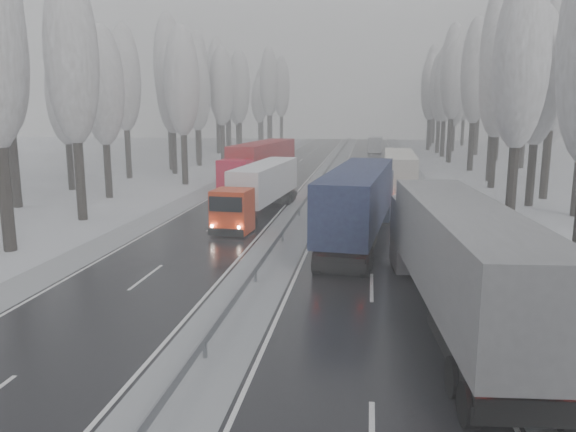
% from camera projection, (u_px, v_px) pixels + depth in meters
% --- Properties ---
extents(ground, '(260.00, 260.00, 0.00)m').
position_uv_depth(ground, '(159.00, 428.00, 13.97)').
color(ground, silver).
rests_on(ground, ground).
extents(carriageway_right, '(7.50, 200.00, 0.03)m').
position_uv_depth(carriageway_right, '(371.00, 213.00, 42.37)').
color(carriageway_right, black).
rests_on(carriageway_right, ground).
extents(carriageway_left, '(7.50, 200.00, 0.03)m').
position_uv_depth(carriageway_left, '(236.00, 209.00, 43.85)').
color(carriageway_left, black).
rests_on(carriageway_left, ground).
extents(median_slush, '(3.00, 200.00, 0.04)m').
position_uv_depth(median_slush, '(303.00, 211.00, 43.11)').
color(median_slush, '#96999D').
rests_on(median_slush, ground).
extents(shoulder_right, '(2.40, 200.00, 0.04)m').
position_uv_depth(shoulder_right, '(439.00, 215.00, 41.66)').
color(shoulder_right, '#96999D').
rests_on(shoulder_right, ground).
extents(shoulder_left, '(2.40, 200.00, 0.04)m').
position_uv_depth(shoulder_left, '(175.00, 208.00, 44.55)').
color(shoulder_left, '#96999D').
rests_on(shoulder_left, ground).
extents(median_guardrail, '(0.12, 200.00, 0.76)m').
position_uv_depth(median_guardrail, '(303.00, 204.00, 42.99)').
color(median_guardrail, slate).
rests_on(median_guardrail, ground).
extents(tree_18, '(3.60, 3.60, 16.58)m').
position_uv_depth(tree_18, '(521.00, 63.00, 36.13)').
color(tree_18, black).
rests_on(tree_18, ground).
extents(tree_20, '(3.60, 3.60, 15.71)m').
position_uv_depth(tree_20, '(539.00, 77.00, 43.66)').
color(tree_20, black).
rests_on(tree_20, ground).
extents(tree_21, '(3.60, 3.60, 18.62)m').
position_uv_depth(tree_21, '(555.00, 57.00, 46.88)').
color(tree_21, black).
rests_on(tree_21, ground).
extents(tree_22, '(3.60, 3.60, 15.86)m').
position_uv_depth(tree_22, '(498.00, 82.00, 53.90)').
color(tree_22, black).
rests_on(tree_22, ground).
extents(tree_23, '(3.60, 3.60, 13.55)m').
position_uv_depth(tree_23, '(553.00, 98.00, 57.18)').
color(tree_23, black).
rests_on(tree_23, ground).
extents(tree_24, '(3.60, 3.60, 20.49)m').
position_uv_depth(tree_24, '(497.00, 55.00, 58.48)').
color(tree_24, black).
rests_on(tree_24, ground).
extents(tree_25, '(3.60, 3.60, 19.44)m').
position_uv_depth(tree_25, '(555.00, 64.00, 61.51)').
color(tree_25, black).
rests_on(tree_25, ground).
extents(tree_26, '(3.60, 3.60, 18.78)m').
position_uv_depth(tree_26, '(476.00, 72.00, 68.69)').
color(tree_26, black).
rests_on(tree_26, ground).
extents(tree_27, '(3.60, 3.60, 17.62)m').
position_uv_depth(tree_27, '(528.00, 79.00, 71.70)').
color(tree_27, black).
rests_on(tree_27, ground).
extents(tree_28, '(3.60, 3.60, 19.62)m').
position_uv_depth(tree_28, '(453.00, 73.00, 79.14)').
color(tree_28, black).
rests_on(tree_28, ground).
extents(tree_29, '(3.60, 3.60, 18.11)m').
position_uv_depth(tree_29, '(501.00, 81.00, 82.16)').
color(tree_29, black).
rests_on(tree_29, ground).
extents(tree_30, '(3.60, 3.60, 17.86)m').
position_uv_depth(tree_30, '(446.00, 84.00, 88.79)').
color(tree_30, black).
rests_on(tree_30, ground).
extents(tree_31, '(3.60, 3.60, 18.58)m').
position_uv_depth(tree_31, '(480.00, 82.00, 91.75)').
color(tree_31, black).
rests_on(tree_31, ground).
extents(tree_32, '(3.60, 3.60, 17.33)m').
position_uv_depth(tree_32, '(440.00, 88.00, 96.14)').
color(tree_32, black).
rests_on(tree_32, ground).
extents(tree_33, '(3.60, 3.60, 14.33)m').
position_uv_depth(tree_33, '(455.00, 99.00, 99.95)').
color(tree_33, black).
rests_on(tree_33, ground).
extents(tree_34, '(3.60, 3.60, 17.63)m').
position_uv_depth(tree_34, '(431.00, 88.00, 103.13)').
color(tree_34, black).
rests_on(tree_34, ground).
extents(tree_35, '(3.60, 3.60, 18.25)m').
position_uv_depth(tree_35, '(479.00, 86.00, 105.64)').
color(tree_35, black).
rests_on(tree_35, ground).
extents(tree_36, '(3.60, 3.60, 20.23)m').
position_uv_depth(tree_36, '(433.00, 81.00, 112.20)').
color(tree_36, black).
rests_on(tree_36, ground).
extents(tree_37, '(3.60, 3.60, 16.37)m').
position_uv_depth(tree_37, '(465.00, 94.00, 115.56)').
color(tree_37, black).
rests_on(tree_37, ground).
extents(tree_38, '(3.60, 3.60, 17.97)m').
position_uv_depth(tree_38, '(435.00, 90.00, 122.49)').
color(tree_38, black).
rests_on(tree_38, ground).
extents(tree_39, '(3.60, 3.60, 16.19)m').
position_uv_depth(tree_39, '(446.00, 96.00, 126.19)').
color(tree_39, black).
rests_on(tree_39, ground).
extents(tree_58, '(3.60, 3.60, 17.21)m').
position_uv_depth(tree_58, '(72.00, 58.00, 37.86)').
color(tree_58, black).
rests_on(tree_58, ground).
extents(tree_59, '(3.60, 3.60, 18.41)m').
position_uv_depth(tree_59, '(4.00, 54.00, 42.69)').
color(tree_59, black).
rests_on(tree_59, ground).
extents(tree_60, '(3.60, 3.60, 14.84)m').
position_uv_depth(tree_60, '(103.00, 87.00, 47.88)').
color(tree_60, black).
rests_on(tree_60, ground).
extents(tree_61, '(3.60, 3.60, 13.95)m').
position_uv_depth(tree_61, '(65.00, 95.00, 52.69)').
color(tree_61, black).
rests_on(tree_61, ground).
extents(tree_62, '(3.60, 3.60, 16.04)m').
position_uv_depth(tree_62, '(182.00, 82.00, 56.45)').
color(tree_62, black).
rests_on(tree_62, ground).
extents(tree_63, '(3.60, 3.60, 16.88)m').
position_uv_depth(tree_63, '(124.00, 79.00, 61.35)').
color(tree_63, black).
rests_on(tree_63, ground).
extents(tree_64, '(3.60, 3.60, 15.42)m').
position_uv_depth(tree_64, '(172.00, 89.00, 65.87)').
color(tree_64, black).
rests_on(tree_64, ground).
extents(tree_65, '(3.60, 3.60, 19.48)m').
position_uv_depth(tree_65, '(168.00, 69.00, 69.51)').
color(tree_65, black).
rests_on(tree_65, ground).
extents(tree_66, '(3.60, 3.60, 15.23)m').
position_uv_depth(tree_66, '(197.00, 92.00, 75.23)').
color(tree_66, black).
rests_on(tree_66, ground).
extents(tree_67, '(3.60, 3.60, 17.09)m').
position_uv_depth(tree_67, '(196.00, 84.00, 79.09)').
color(tree_67, black).
rests_on(tree_67, ground).
extents(tree_68, '(3.60, 3.60, 16.65)m').
position_uv_depth(tree_68, '(222.00, 87.00, 81.40)').
color(tree_68, black).
rests_on(tree_68, ground).
extents(tree_69, '(3.60, 3.60, 19.35)m').
position_uv_depth(tree_69, '(197.00, 77.00, 85.65)').
color(tree_69, black).
rests_on(tree_69, ground).
extents(tree_70, '(3.60, 3.60, 17.09)m').
position_uv_depth(tree_70, '(239.00, 87.00, 91.11)').
color(tree_70, black).
rests_on(tree_70, ground).
extents(tree_71, '(3.60, 3.60, 19.61)m').
position_uv_depth(tree_71, '(217.00, 79.00, 95.36)').
color(tree_71, black).
rests_on(tree_71, ground).
extents(tree_72, '(3.60, 3.60, 15.11)m').
position_uv_depth(tree_72, '(237.00, 97.00, 100.79)').
color(tree_72, black).
rests_on(tree_72, ground).
extents(tree_73, '(3.60, 3.60, 17.22)m').
position_uv_depth(tree_73, '(227.00, 90.00, 104.83)').
color(tree_73, black).
rests_on(tree_73, ground).
extents(tree_74, '(3.60, 3.60, 19.68)m').
position_uv_depth(tree_74, '(269.00, 82.00, 110.18)').
color(tree_74, black).
rests_on(tree_74, ground).
extents(tree_75, '(3.60, 3.60, 18.60)m').
position_uv_depth(tree_75, '(229.00, 87.00, 115.49)').
color(tree_75, black).
rests_on(tree_75, ground).
extents(tree_76, '(3.60, 3.60, 18.55)m').
position_uv_depth(tree_76, '(281.00, 88.00, 119.29)').
color(tree_76, black).
rests_on(tree_76, ground).
extents(tree_77, '(3.60, 3.60, 14.32)m').
position_uv_depth(tree_77, '(259.00, 101.00, 124.49)').
color(tree_77, black).
rests_on(tree_77, ground).
extents(tree_78, '(3.60, 3.60, 19.55)m').
position_uv_depth(tree_78, '(271.00, 86.00, 126.07)').
color(tree_78, black).
rests_on(tree_78, ground).
extents(tree_79, '(3.60, 3.60, 17.07)m').
position_uv_depth(tree_79, '(262.00, 94.00, 130.65)').
color(tree_79, black).
rests_on(tree_79, ground).
extents(truck_grey_tarp, '(4.26, 17.88, 4.55)m').
position_uv_depth(truck_grey_tarp, '(456.00, 252.00, 20.48)').
color(truck_grey_tarp, '#56555B').
rests_on(truck_grey_tarp, ground).
extents(truck_blue_box, '(4.53, 17.59, 4.47)m').
position_uv_depth(truck_blue_box, '(360.00, 199.00, 32.82)').
color(truck_blue_box, '#1C2746').
rests_on(truck_blue_box, ground).
extents(truck_cream_box, '(2.76, 15.66, 4.00)m').
position_uv_depth(truck_cream_box, '(399.00, 171.00, 49.55)').
color(truck_cream_box, '#A39D91').
rests_on(truck_cream_box, ground).
extents(box_truck_distant, '(2.60, 7.60, 2.81)m').
position_uv_depth(box_truck_distant, '(375.00, 144.00, 98.96)').
color(box_truck_distant, '#B5B8BC').
rests_on(box_truck_distant, ground).
extents(truck_red_white, '(3.48, 14.58, 3.71)m').
position_uv_depth(truck_red_white, '(261.00, 186.00, 41.33)').
color(truck_red_white, red).
rests_on(truck_red_white, ground).
extents(truck_red_red, '(4.76, 17.51, 4.45)m').
position_uv_depth(truck_red_red, '(260.00, 162.00, 55.07)').
color(truck_red_red, red).
rests_on(truck_red_red, ground).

